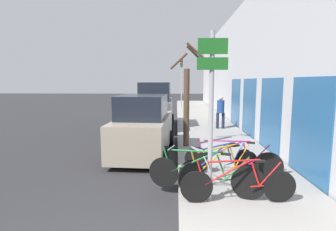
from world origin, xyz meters
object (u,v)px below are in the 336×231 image
parked_car_0 (144,128)px  pedestrian_near (221,110)px  bicycle_3 (219,164)px  signpost (211,108)px  bicycle_1 (204,175)px  traffic_light (181,76)px  street_tree (188,100)px  bicycle_0 (238,184)px  parked_car_1 (156,108)px  bicycle_2 (221,168)px  bicycle_4 (232,161)px

parked_car_0 → pedestrian_near: size_ratio=2.50×
bicycle_3 → parked_car_0: (-2.22, 2.70, 0.43)m
signpost → bicycle_1: 1.54m
parked_car_0 → traffic_light: size_ratio=0.93×
pedestrian_near → street_tree: (-1.85, -3.72, 0.77)m
bicycle_1 → parked_car_0: (-1.76, 3.55, 0.40)m
parked_car_0 → pedestrian_near: (3.43, 4.41, 0.16)m
bicycle_0 → traffic_light: bearing=0.0°
bicycle_0 → bicycle_3: bicycle_0 is taller
signpost → street_tree: size_ratio=0.89×
bicycle_1 → traffic_light: bearing=18.4°
parked_car_1 → pedestrian_near: bearing=-12.3°
parked_car_1 → street_tree: size_ratio=1.19×
bicycle_1 → traffic_light: 18.79m
bicycle_2 → parked_car_1: 8.48m
bicycle_2 → parked_car_0: bearing=5.4°
signpost → parked_car_1: bearing=101.5°
bicycle_3 → bicycle_4: (0.36, 0.22, 0.02)m
bicycle_1 → bicycle_0: bearing=-105.6°
bicycle_1 → bicycle_3: bearing=-10.7°
parked_car_0 → bicycle_2: bearing=-50.6°
bicycle_2 → bicycle_4: 0.65m
bicycle_4 → parked_car_1: size_ratio=0.53×
bicycle_4 → pedestrian_near: (0.84, 6.89, 0.56)m
street_tree → bicycle_0: bearing=-80.0°
bicycle_0 → bicycle_4: size_ratio=0.97×
bicycle_3 → parked_car_0: bearing=6.3°
parked_car_1 → bicycle_3: bearing=-74.4°
bicycle_0 → bicycle_1: size_ratio=0.95×
signpost → bicycle_1: bearing=104.6°
bicycle_0 → parked_car_1: size_ratio=0.51×
bicycle_2 → bicycle_3: (-0.01, 0.33, -0.01)m
bicycle_2 → parked_car_0: parked_car_0 is taller
bicycle_2 → bicycle_4: (0.36, 0.54, 0.01)m
bicycle_4 → traffic_light: bearing=18.3°
bicycle_4 → parked_car_1: (-2.57, 7.63, 0.57)m
street_tree → traffic_light: size_ratio=0.85×
bicycle_1 → bicycle_3: bicycle_1 is taller
parked_car_0 → traffic_light: bearing=86.9°
parked_car_0 → signpost: bearing=-61.7°
bicycle_4 → traffic_light: traffic_light is taller
bicycle_1 → parked_car_1: (-1.74, 8.70, 0.57)m
bicycle_0 → street_tree: (-0.83, 4.67, 1.35)m
signpost → bicycle_4: size_ratio=1.41×
bicycle_1 → traffic_light: traffic_light is taller
pedestrian_near → traffic_light: (-1.83, 10.67, 1.91)m
bicycle_1 → parked_car_1: size_ratio=0.54×
bicycle_1 → traffic_light: size_ratio=0.55×
bicycle_0 → bicycle_4: bicycle_4 is taller
parked_car_0 → parked_car_1: size_ratio=0.92×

